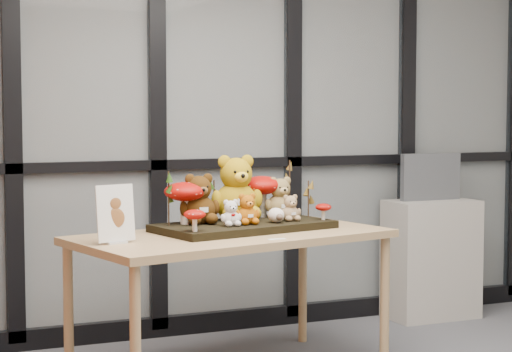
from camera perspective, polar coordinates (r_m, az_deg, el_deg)
name	(u,v)px	position (r m, az deg, el deg)	size (l,w,h in m)	color
room_shell	(469,30)	(3.56, 12.99, 8.72)	(5.00, 5.00, 5.00)	beige
glass_partition	(227,104)	(5.74, -1.79, 4.46)	(4.90, 0.06, 2.78)	#2D383F
display_table	(232,246)	(4.78, -1.52, -4.31)	(1.74, 1.13, 0.75)	tan
diorama_tray	(244,226)	(4.88, -0.75, -3.11)	(0.92, 0.46, 0.04)	black
bear_pooh_yellow	(236,184)	(4.99, -1.25, -0.50)	(0.29, 0.27, 0.38)	#B0890E
bear_brown_medium	(199,196)	(4.83, -3.54, -1.24)	(0.22, 0.20, 0.29)	#3F2409
bear_tan_back	(280,195)	(5.10, 1.49, -1.18)	(0.19, 0.17, 0.25)	olive
bear_small_yellow	(247,207)	(4.79, -0.55, -1.94)	(0.14, 0.12, 0.18)	#AE5509
bear_white_bow	(231,211)	(4.72, -1.57, -2.19)	(0.11, 0.10, 0.15)	white
bear_beige_small	(290,206)	(4.94, 2.13, -1.88)	(0.12, 0.11, 0.16)	#A28158
plush_cream_hedgehog	(276,214)	(4.86, 1.24, -2.38)	(0.07, 0.06, 0.09)	white
mushroom_back_left	(185,201)	(4.81, -4.39, -1.54)	(0.22, 0.22, 0.24)	#910904
mushroom_back_right	(262,194)	(5.12, 0.38, -1.13)	(0.23, 0.23, 0.25)	#910904
mushroom_front_left	(195,219)	(4.52, -3.79, -2.68)	(0.11, 0.11, 0.12)	#910904
mushroom_front_right	(323,211)	(5.00, 4.17, -2.15)	(0.09, 0.09, 0.10)	#910904
sprig_green_far_left	(169,199)	(4.76, -5.40, -1.39)	(0.05, 0.05, 0.28)	#133A0D
sprig_green_mid_left	(187,199)	(4.87, -4.25, -1.44)	(0.05, 0.05, 0.25)	#133A0D
sprig_dry_far_right	(290,188)	(5.17, 2.08, -0.75)	(0.05, 0.05, 0.31)	brown
sprig_dry_mid_right	(308,199)	(5.10, 3.25, -1.42)	(0.05, 0.05, 0.20)	brown
sprig_green_centre	(214,200)	(4.97, -2.60, -1.49)	(0.05, 0.05, 0.22)	#133A0D
sign_holder	(116,217)	(4.44, -8.64, -2.48)	(0.20, 0.08, 0.28)	silver
label_card	(277,239)	(4.54, 1.29, -3.91)	(0.09, 0.03, 0.00)	white
cabinet	(431,259)	(6.27, 10.73, -5.04)	(0.59, 0.34, 0.78)	#9E978D
monitor	(431,177)	(6.22, 10.70, -0.05)	(0.44, 0.05, 0.31)	#4B4E53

